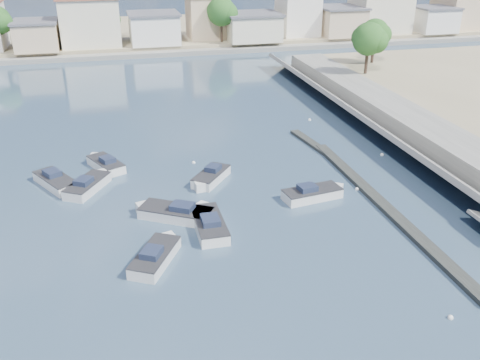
% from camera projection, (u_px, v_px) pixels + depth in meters
% --- Properties ---
extents(ground, '(400.00, 400.00, 0.00)m').
position_uv_depth(ground, '(217.00, 105.00, 66.98)').
color(ground, '#2D425A').
rests_on(ground, ground).
extents(breakwater, '(2.00, 31.02, 0.35)m').
position_uv_depth(breakwater, '(366.00, 190.00, 44.39)').
color(breakwater, black).
rests_on(breakwater, ground).
extents(far_shore_land, '(160.00, 40.00, 1.40)m').
position_uv_depth(far_shore_land, '(167.00, 32.00, 112.45)').
color(far_shore_land, gray).
rests_on(far_shore_land, ground).
extents(far_shore_quay, '(160.00, 2.50, 0.80)m').
position_uv_depth(far_shore_quay, '(181.00, 53.00, 94.10)').
color(far_shore_quay, slate).
rests_on(far_shore_quay, ground).
extents(far_town, '(113.01, 12.80, 8.35)m').
position_uv_depth(far_town, '(232.00, 19.00, 99.76)').
color(far_town, beige).
rests_on(far_town, far_shore_land).
extents(shore_trees, '(74.56, 38.32, 7.92)m').
position_uv_depth(shore_trees, '(231.00, 19.00, 90.95)').
color(shore_trees, '#38281E').
rests_on(shore_trees, ground).
extents(motorboat_a, '(2.08, 5.83, 1.48)m').
position_uv_depth(motorboat_a, '(208.00, 223.00, 38.93)').
color(motorboat_a, silver).
rests_on(motorboat_a, ground).
extents(motorboat_b, '(3.90, 5.02, 1.48)m').
position_uv_depth(motorboat_b, '(157.00, 255.00, 35.01)').
color(motorboat_b, silver).
rests_on(motorboat_b, ground).
extents(motorboat_c, '(5.79, 4.66, 1.48)m').
position_uv_depth(motorboat_c, '(172.00, 213.00, 40.32)').
color(motorboat_c, silver).
rests_on(motorboat_c, ground).
extents(motorboat_d, '(4.05, 4.52, 1.48)m').
position_uv_depth(motorboat_d, '(210.00, 178.00, 46.07)').
color(motorboat_d, silver).
rests_on(motorboat_d, ground).
extents(motorboat_e, '(4.05, 5.04, 1.48)m').
position_uv_depth(motorboat_e, '(89.00, 185.00, 44.83)').
color(motorboat_e, silver).
rests_on(motorboat_e, ground).
extents(motorboat_f, '(3.50, 4.85, 1.48)m').
position_uv_depth(motorboat_f, '(105.00, 164.00, 48.85)').
color(motorboat_f, silver).
rests_on(motorboat_f, ground).
extents(motorboat_g, '(4.09, 5.30, 1.48)m').
position_uv_depth(motorboat_g, '(57.00, 183.00, 45.19)').
color(motorboat_g, silver).
rests_on(motorboat_g, ground).
extents(motorboat_h, '(5.43, 2.59, 1.48)m').
position_uv_depth(motorboat_h, '(315.00, 194.00, 43.30)').
color(motorboat_h, silver).
rests_on(motorboat_h, ground).
extents(mooring_buoys, '(18.39, 39.77, 0.33)m').
position_uv_depth(mooring_buoys, '(353.00, 194.00, 44.07)').
color(mooring_buoys, white).
rests_on(mooring_buoys, ground).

